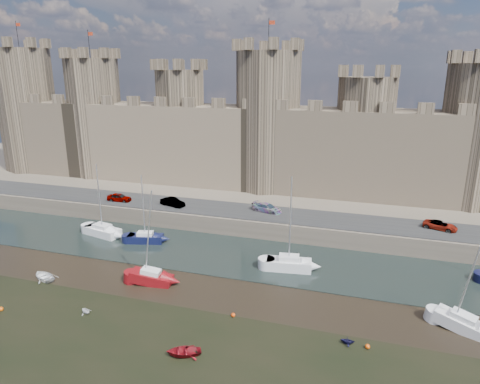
{
  "coord_description": "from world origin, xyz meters",
  "views": [
    {
      "loc": [
        19.18,
        -23.26,
        23.03
      ],
      "look_at": [
        5.19,
        22.0,
        9.11
      ],
      "focal_mm": 32.0,
      "sensor_mm": 36.0,
      "label": 1
    }
  ],
  "objects_px": {
    "car_1": "(173,202)",
    "car_3": "(440,225)",
    "car_2": "(267,208)",
    "sailboat_0": "(102,230)",
    "sailboat_1": "(145,237)",
    "sailboat_5": "(463,323)",
    "sailboat_4": "(151,277)",
    "sailboat_2": "(289,263)",
    "car_0": "(119,197)"
  },
  "relations": [
    {
      "from": "car_0",
      "to": "sailboat_2",
      "type": "xyz_separation_m",
      "value": [
        29.32,
        -10.69,
        -2.28
      ]
    },
    {
      "from": "sailboat_4",
      "to": "car_3",
      "type": "bearing_deg",
      "value": 25.84
    },
    {
      "from": "car_3",
      "to": "car_1",
      "type": "bearing_deg",
      "value": 111.51
    },
    {
      "from": "car_1",
      "to": "sailboat_2",
      "type": "relative_size",
      "value": 0.36
    },
    {
      "from": "sailboat_1",
      "to": "sailboat_5",
      "type": "distance_m",
      "value": 38.72
    },
    {
      "from": "sailboat_1",
      "to": "sailboat_5",
      "type": "xyz_separation_m",
      "value": [
        37.54,
        -9.46,
        -0.01
      ]
    },
    {
      "from": "car_2",
      "to": "sailboat_0",
      "type": "height_order",
      "value": "sailboat_0"
    },
    {
      "from": "car_3",
      "to": "sailboat_5",
      "type": "bearing_deg",
      "value": -161.46
    },
    {
      "from": "car_3",
      "to": "sailboat_0",
      "type": "height_order",
      "value": "sailboat_0"
    },
    {
      "from": "sailboat_4",
      "to": "sailboat_1",
      "type": "bearing_deg",
      "value": 115.67
    },
    {
      "from": "sailboat_1",
      "to": "car_2",
      "type": "bearing_deg",
      "value": 20.99
    },
    {
      "from": "car_0",
      "to": "car_1",
      "type": "height_order",
      "value": "car_1"
    },
    {
      "from": "car_1",
      "to": "sailboat_2",
      "type": "xyz_separation_m",
      "value": [
        20.16,
        -10.93,
        -2.29
      ]
    },
    {
      "from": "car_2",
      "to": "sailboat_1",
      "type": "relative_size",
      "value": 0.47
    },
    {
      "from": "sailboat_4",
      "to": "sailboat_5",
      "type": "relative_size",
      "value": 1.04
    },
    {
      "from": "sailboat_0",
      "to": "sailboat_5",
      "type": "height_order",
      "value": "sailboat_0"
    },
    {
      "from": "car_2",
      "to": "sailboat_4",
      "type": "bearing_deg",
      "value": 172.4
    },
    {
      "from": "car_3",
      "to": "sailboat_4",
      "type": "height_order",
      "value": "sailboat_4"
    },
    {
      "from": "sailboat_0",
      "to": "sailboat_5",
      "type": "distance_m",
      "value": 45.67
    },
    {
      "from": "sailboat_5",
      "to": "car_2",
      "type": "bearing_deg",
      "value": 163.47
    },
    {
      "from": "car_3",
      "to": "sailboat_0",
      "type": "bearing_deg",
      "value": 121.4
    },
    {
      "from": "car_2",
      "to": "sailboat_2",
      "type": "xyz_separation_m",
      "value": [
        5.71,
        -12.58,
        -2.27
      ]
    },
    {
      "from": "sailboat_0",
      "to": "car_2",
      "type": "bearing_deg",
      "value": 37.56
    },
    {
      "from": "car_0",
      "to": "sailboat_5",
      "type": "relative_size",
      "value": 0.37
    },
    {
      "from": "car_2",
      "to": "sailboat_2",
      "type": "relative_size",
      "value": 0.39
    },
    {
      "from": "car_0",
      "to": "car_1",
      "type": "bearing_deg",
      "value": -90.11
    },
    {
      "from": "car_1",
      "to": "sailboat_0",
      "type": "height_order",
      "value": "sailboat_0"
    },
    {
      "from": "car_2",
      "to": "sailboat_1",
      "type": "distance_m",
      "value": 17.89
    },
    {
      "from": "car_1",
      "to": "sailboat_2",
      "type": "distance_m",
      "value": 23.04
    },
    {
      "from": "sailboat_0",
      "to": "sailboat_4",
      "type": "xyz_separation_m",
      "value": [
        13.36,
        -10.43,
        -0.02
      ]
    },
    {
      "from": "sailboat_0",
      "to": "sailboat_4",
      "type": "height_order",
      "value": "sailboat_4"
    },
    {
      "from": "sailboat_1",
      "to": "sailboat_4",
      "type": "distance_m",
      "value": 11.82
    },
    {
      "from": "sailboat_5",
      "to": "sailboat_4",
      "type": "bearing_deg",
      "value": -155.06
    },
    {
      "from": "car_0",
      "to": "sailboat_2",
      "type": "bearing_deg",
      "value": -111.63
    },
    {
      "from": "car_0",
      "to": "sailboat_0",
      "type": "height_order",
      "value": "sailboat_0"
    },
    {
      "from": "car_0",
      "to": "sailboat_4",
      "type": "relative_size",
      "value": 0.36
    },
    {
      "from": "sailboat_1",
      "to": "sailboat_2",
      "type": "height_order",
      "value": "sailboat_2"
    },
    {
      "from": "car_1",
      "to": "sailboat_5",
      "type": "relative_size",
      "value": 0.39
    },
    {
      "from": "car_1",
      "to": "car_3",
      "type": "height_order",
      "value": "car_1"
    },
    {
      "from": "sailboat_4",
      "to": "sailboat_5",
      "type": "bearing_deg",
      "value": -5.68
    },
    {
      "from": "car_2",
      "to": "sailboat_0",
      "type": "xyz_separation_m",
      "value": [
        -21.51,
        -9.81,
        -2.34
      ]
    },
    {
      "from": "car_3",
      "to": "sailboat_1",
      "type": "bearing_deg",
      "value": 124.2
    },
    {
      "from": "car_2",
      "to": "sailboat_4",
      "type": "height_order",
      "value": "sailboat_4"
    },
    {
      "from": "car_1",
      "to": "car_2",
      "type": "xyz_separation_m",
      "value": [
        14.44,
        1.65,
        -0.02
      ]
    },
    {
      "from": "car_1",
      "to": "sailboat_1",
      "type": "relative_size",
      "value": 0.43
    },
    {
      "from": "car_1",
      "to": "sailboat_5",
      "type": "bearing_deg",
      "value": -98.98
    },
    {
      "from": "sailboat_2",
      "to": "car_2",
      "type": "bearing_deg",
      "value": 106.5
    },
    {
      "from": "sailboat_2",
      "to": "sailboat_4",
      "type": "xyz_separation_m",
      "value": [
        -13.86,
        -7.66,
        -0.1
      ]
    },
    {
      "from": "car_0",
      "to": "sailboat_1",
      "type": "xyz_separation_m",
      "value": [
        9.14,
        -8.36,
        -2.4
      ]
    },
    {
      "from": "car_1",
      "to": "car_3",
      "type": "xyz_separation_m",
      "value": [
        37.77,
        1.47,
        -0.08
      ]
    }
  ]
}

